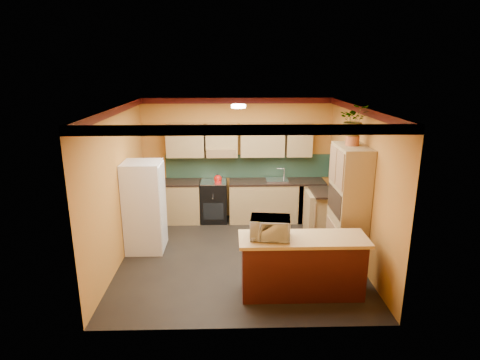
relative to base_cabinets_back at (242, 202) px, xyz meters
name	(u,v)px	position (x,y,z in m)	size (l,w,h in m)	color
room_shell	(240,141)	(-0.08, -1.52, 1.65)	(4.24, 4.24, 2.72)	black
base_cabinets_back	(242,202)	(0.00, 0.00, 0.00)	(3.65, 0.60, 0.88)	tan
countertop_back	(242,182)	(0.00, 0.00, 0.46)	(3.65, 0.62, 0.04)	black
stove	(214,201)	(-0.62, 0.00, 0.02)	(0.58, 0.58, 0.91)	black
kettle	(218,178)	(-0.53, -0.05, 0.56)	(0.17, 0.17, 0.18)	red
sink	(277,180)	(0.77, 0.00, 0.50)	(0.48, 0.40, 0.03)	silver
base_cabinets_right	(326,214)	(1.70, -0.81, 0.00)	(0.60, 0.80, 0.88)	tan
countertop_right	(327,192)	(1.70, -0.81, 0.46)	(0.62, 0.80, 0.04)	black
fridge	(144,207)	(-1.85, -1.44, 0.41)	(0.68, 0.66, 1.70)	white
pantry	(348,206)	(1.75, -2.09, 0.61)	(0.48, 0.90, 2.10)	tan
fern_pot	(352,140)	(1.75, -2.04, 1.74)	(0.22, 0.22, 0.16)	#A35027
fern	(354,120)	(1.75, -2.04, 2.08)	(0.46, 0.40, 0.51)	tan
breakfast_bar	(302,267)	(0.81, -3.08, 0.00)	(1.80, 0.55, 0.88)	#461A10
bar_top	(303,239)	(0.81, -3.08, 0.47)	(1.90, 0.65, 0.05)	tan
microwave	(270,228)	(0.31, -3.08, 0.65)	(0.57, 0.39, 0.32)	white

